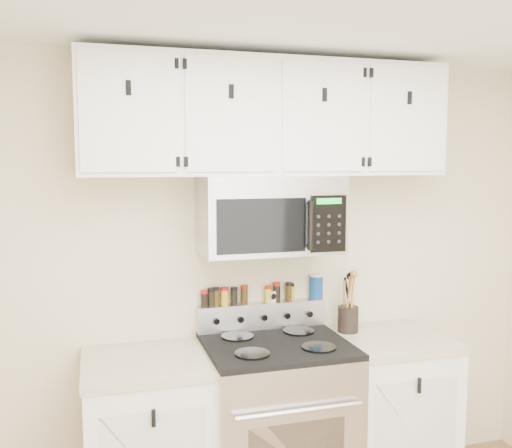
{
  "coord_description": "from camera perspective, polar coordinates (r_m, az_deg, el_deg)",
  "views": [
    {
      "loc": [
        -0.94,
        -1.39,
        1.91
      ],
      "look_at": [
        -0.11,
        1.45,
        1.59
      ],
      "focal_mm": 40.0,
      "sensor_mm": 36.0,
      "label": 1
    }
  ],
  "objects": [
    {
      "name": "microwave",
      "position": [
        3.11,
        1.41,
        0.98
      ],
      "size": [
        0.76,
        0.44,
        0.42
      ],
      "color": "#9E9EA3",
      "rests_on": "back_wall"
    },
    {
      "name": "spice_jar_3",
      "position": [
        3.27,
        -3.17,
        -7.23
      ],
      "size": [
        0.05,
        0.05,
        0.1
      ],
      "color": "gold",
      "rests_on": "range"
    },
    {
      "name": "spice_jar_6",
      "position": [
        3.34,
        1.22,
        -7.02
      ],
      "size": [
        0.04,
        0.04,
        0.1
      ],
      "color": "yellow",
      "rests_on": "range"
    },
    {
      "name": "upper_cabinets",
      "position": [
        3.13,
        1.29,
        10.56
      ],
      "size": [
        2.0,
        0.35,
        0.62
      ],
      "color": "white",
      "rests_on": "back_wall"
    },
    {
      "name": "spice_jar_5",
      "position": [
        3.3,
        -1.17,
        -7.06
      ],
      "size": [
        0.04,
        0.04,
        0.11
      ],
      "color": "#38280D",
      "rests_on": "range"
    },
    {
      "name": "base_cabinet_left",
      "position": [
        3.2,
        -10.74,
        -20.87
      ],
      "size": [
        0.64,
        0.62,
        0.92
      ],
      "color": "white",
      "rests_on": "floor"
    },
    {
      "name": "spice_jar_9",
      "position": [
        3.38,
        3.53,
        -6.8
      ],
      "size": [
        0.04,
        0.04,
        0.1
      ],
      "color": "gold",
      "rests_on": "range"
    },
    {
      "name": "range",
      "position": [
        3.29,
        2.06,
        -19.44
      ],
      "size": [
        0.76,
        0.65,
        1.1
      ],
      "color": "#B7B7BA",
      "rests_on": "floor"
    },
    {
      "name": "kitchen_timer",
      "position": [
        3.35,
        1.61,
        -7.24
      ],
      "size": [
        0.07,
        0.06,
        0.07
      ],
      "primitive_type": "cube",
      "rotation": [
        0.0,
        0.0,
        0.35
      ],
      "color": "silver",
      "rests_on": "range"
    },
    {
      "name": "spice_jar_4",
      "position": [
        3.29,
        -2.19,
        -7.19
      ],
      "size": [
        0.04,
        0.04,
        0.1
      ],
      "color": "black",
      "rests_on": "range"
    },
    {
      "name": "spice_jar_2",
      "position": [
        3.26,
        -4.04,
        -7.25
      ],
      "size": [
        0.04,
        0.04,
        0.11
      ],
      "color": "#443110",
      "rests_on": "range"
    },
    {
      "name": "base_cabinet_right",
      "position": [
        3.58,
        13.02,
        -17.87
      ],
      "size": [
        0.64,
        0.62,
        0.92
      ],
      "color": "white",
      "rests_on": "floor"
    },
    {
      "name": "utensil_crock",
      "position": [
        3.43,
        9.2,
        -9.17
      ],
      "size": [
        0.12,
        0.12,
        0.35
      ],
      "color": "black",
      "rests_on": "base_cabinet_right"
    },
    {
      "name": "spice_jar_0",
      "position": [
        3.25,
        -5.17,
        -7.43
      ],
      "size": [
        0.04,
        0.04,
        0.09
      ],
      "color": "black",
      "rests_on": "range"
    },
    {
      "name": "back_wall",
      "position": [
        3.34,
        0.4,
        -5.24
      ],
      "size": [
        3.5,
        0.01,
        2.5
      ],
      "primitive_type": "cube",
      "color": "beige",
      "rests_on": "floor"
    },
    {
      "name": "spice_jar_8",
      "position": [
        3.38,
        3.33,
        -6.76
      ],
      "size": [
        0.04,
        0.04,
        0.11
      ],
      "color": "#3C2C0E",
      "rests_on": "range"
    },
    {
      "name": "salt_canister",
      "position": [
        3.43,
        6.04,
        -6.25
      ],
      "size": [
        0.08,
        0.08,
        0.15
      ],
      "color": "navy",
      "rests_on": "range"
    },
    {
      "name": "spice_jar_1",
      "position": [
        3.26,
        -4.46,
        -7.3
      ],
      "size": [
        0.05,
        0.05,
        0.1
      ],
      "color": "black",
      "rests_on": "range"
    },
    {
      "name": "spice_jar_7",
      "position": [
        3.35,
        2.08,
        -6.81
      ],
      "size": [
        0.05,
        0.05,
        0.11
      ],
      "color": "black",
      "rests_on": "range"
    }
  ]
}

